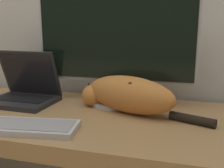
{
  "coord_description": "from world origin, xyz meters",
  "views": [
    {
      "loc": [
        0.38,
        -0.63,
        1.04
      ],
      "look_at": [
        0.13,
        0.27,
        0.84
      ],
      "focal_mm": 42.0,
      "sensor_mm": 36.0,
      "label": 1
    }
  ],
  "objects_px": {
    "monitor": "(114,47)",
    "external_keyboard": "(29,127)",
    "cat": "(127,94)",
    "laptop": "(24,92)"
  },
  "relations": [
    {
      "from": "monitor",
      "to": "external_keyboard",
      "type": "bearing_deg",
      "value": -117.86
    },
    {
      "from": "monitor",
      "to": "cat",
      "type": "height_order",
      "value": "monitor"
    },
    {
      "from": "laptop",
      "to": "external_keyboard",
      "type": "bearing_deg",
      "value": -52.04
    },
    {
      "from": "external_keyboard",
      "to": "laptop",
      "type": "bearing_deg",
      "value": 117.76
    },
    {
      "from": "monitor",
      "to": "laptop",
      "type": "relative_size",
      "value": 2.31
    },
    {
      "from": "monitor",
      "to": "laptop",
      "type": "xyz_separation_m",
      "value": [
        -0.41,
        -0.08,
        -0.21
      ]
    },
    {
      "from": "monitor",
      "to": "external_keyboard",
      "type": "distance_m",
      "value": 0.49
    },
    {
      "from": "external_keyboard",
      "to": "cat",
      "type": "distance_m",
      "value": 0.39
    },
    {
      "from": "monitor",
      "to": "laptop",
      "type": "distance_m",
      "value": 0.46
    },
    {
      "from": "monitor",
      "to": "laptop",
      "type": "bearing_deg",
      "value": -168.89
    }
  ]
}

